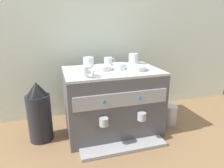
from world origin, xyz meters
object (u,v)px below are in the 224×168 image
at_px(ceramic_cup_0, 133,59).
at_px(ceramic_bowl_3, 137,68).
at_px(coffee_grinder, 39,113).
at_px(ceramic_cup_1, 89,62).
at_px(ceramic_cup_3, 86,72).
at_px(espresso_machine, 112,101).
at_px(ceramic_bowl_1, 83,69).
at_px(ceramic_cup_2, 109,61).
at_px(ceramic_bowl_2, 102,68).
at_px(milk_pitcher, 170,115).
at_px(ceramic_bowl_0, 119,66).

bearing_deg(ceramic_cup_0, ceramic_bowl_3, -106.12).
relative_size(ceramic_bowl_3, coffee_grinder, 0.30).
height_order(ceramic_cup_0, coffee_grinder, ceramic_cup_0).
distance_m(ceramic_cup_1, ceramic_cup_3, 0.30).
distance_m(ceramic_bowl_3, coffee_grinder, 0.72).
bearing_deg(espresso_machine, ceramic_bowl_1, -175.35).
bearing_deg(ceramic_cup_1, ceramic_cup_2, -0.03).
bearing_deg(ceramic_bowl_2, ceramic_cup_2, 58.98).
xyz_separation_m(ceramic_cup_1, milk_pitcher, (0.60, -0.21, -0.42)).
bearing_deg(coffee_grinder, ceramic_cup_0, 9.44).
bearing_deg(ceramic_bowl_1, ceramic_bowl_3, -7.43).
distance_m(ceramic_bowl_0, ceramic_bowl_3, 0.12).
relative_size(ceramic_cup_3, ceramic_bowl_1, 1.18).
distance_m(espresso_machine, ceramic_bowl_1, 0.33).
height_order(ceramic_cup_2, coffee_grinder, ceramic_cup_2).
distance_m(ceramic_bowl_2, ceramic_bowl_3, 0.23).
relative_size(espresso_machine, ceramic_bowl_3, 5.25).
xyz_separation_m(ceramic_bowl_1, ceramic_bowl_2, (0.14, 0.03, -0.00)).
distance_m(ceramic_cup_2, ceramic_bowl_1, 0.28).
height_order(espresso_machine, ceramic_cup_3, ceramic_cup_3).
bearing_deg(ceramic_cup_3, ceramic_cup_0, 32.72).
height_order(ceramic_bowl_0, ceramic_bowl_2, ceramic_bowl_0).
bearing_deg(ceramic_cup_2, milk_pitcher, -25.36).
height_order(espresso_machine, ceramic_cup_1, ceramic_cup_1).
relative_size(ceramic_cup_2, ceramic_bowl_0, 0.99).
xyz_separation_m(ceramic_bowl_2, milk_pitcher, (0.53, -0.07, -0.40)).
xyz_separation_m(ceramic_cup_2, ceramic_bowl_2, (-0.09, -0.14, -0.02)).
bearing_deg(ceramic_bowl_2, ceramic_bowl_0, -7.37).
distance_m(ceramic_bowl_3, milk_pitcher, 0.50).
distance_m(ceramic_cup_0, ceramic_bowl_3, 0.21).
relative_size(coffee_grinder, milk_pitcher, 2.70).
xyz_separation_m(ceramic_bowl_1, milk_pitcher, (0.67, -0.04, -0.41)).
bearing_deg(ceramic_bowl_0, ceramic_bowl_2, 172.63).
height_order(ceramic_cup_1, milk_pitcher, ceramic_cup_1).
distance_m(ceramic_cup_1, ceramic_bowl_3, 0.36).
height_order(ceramic_bowl_1, milk_pitcher, ceramic_bowl_1).
bearing_deg(ceramic_cup_2, ceramic_cup_0, -6.91).
distance_m(ceramic_cup_3, milk_pitcher, 0.79).
distance_m(espresso_machine, ceramic_cup_1, 0.34).
relative_size(espresso_machine, ceramic_cup_0, 5.96).
bearing_deg(ceramic_bowl_2, coffee_grinder, 179.90).
distance_m(ceramic_cup_0, ceramic_bowl_1, 0.44).
bearing_deg(ceramic_bowl_3, ceramic_bowl_1, 172.57).
height_order(ceramic_cup_2, ceramic_bowl_0, ceramic_cup_2).
bearing_deg(ceramic_bowl_2, ceramic_cup_0, 23.35).
distance_m(ceramic_cup_1, milk_pitcher, 0.76).
height_order(ceramic_cup_3, ceramic_bowl_0, ceramic_cup_3).
xyz_separation_m(coffee_grinder, milk_pitcher, (0.97, -0.07, -0.12)).
distance_m(ceramic_cup_3, ceramic_bowl_1, 0.12).
distance_m(espresso_machine, ceramic_cup_2, 0.31).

